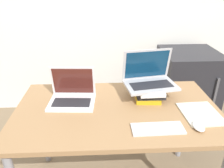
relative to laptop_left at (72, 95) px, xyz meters
name	(u,v)px	position (x,y,z in m)	size (l,w,h in m)	color
desk	(117,119)	(0.31, -0.11, -0.13)	(1.36, 0.79, 0.76)	#9E754C
laptop_left	(72,95)	(0.00, 0.00, 0.00)	(0.33, 0.25, 0.24)	silver
book_stack	(148,91)	(0.54, 0.04, 0.00)	(0.21, 0.28, 0.09)	gold
laptop_on_books	(149,78)	(0.55, 0.06, 0.09)	(0.39, 0.29, 0.25)	#B2B2B7
wireless_keyboard	(158,129)	(0.52, -0.35, -0.04)	(0.30, 0.12, 0.01)	silver
mouse	(198,126)	(0.76, -0.35, -0.03)	(0.07, 0.10, 0.03)	white
notepad	(200,114)	(0.83, -0.21, -0.04)	(0.24, 0.28, 0.01)	silver
mini_fridge	(186,88)	(1.15, 0.80, -0.38)	(0.59, 0.61, 0.85)	#232328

